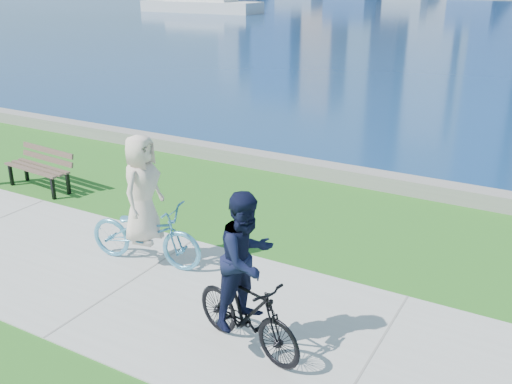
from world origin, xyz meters
TOP-DOWN VIEW (x-y plane):
  - ground at (0.00, 0.00)m, footprint 320.00×320.00m
  - concrete_path at (0.00, 0.00)m, footprint 80.00×3.50m
  - seawall at (0.00, 6.20)m, footprint 90.00×0.50m
  - ferry_near at (-38.23, 57.13)m, footprint 16.05×4.59m
  - park_bench at (-4.64, 2.32)m, footprint 1.83×0.77m
  - cyclist_woman at (-0.18, 0.64)m, footprint 1.02×2.17m
  - cyclist_man at (2.52, -0.58)m, footprint 0.96×1.87m

SIDE VIEW (x-z plane):
  - ground at x=0.00m, z-range 0.00..0.00m
  - concrete_path at x=0.00m, z-range 0.00..0.02m
  - seawall at x=0.00m, z-range 0.00..0.35m
  - park_bench at x=-4.64m, z-range 0.10..1.02m
  - cyclist_woman at x=-0.18m, z-range -0.27..1.98m
  - ferry_near at x=-38.23m, z-range -0.18..2.00m
  - cyclist_man at x=2.52m, z-range -0.16..2.05m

